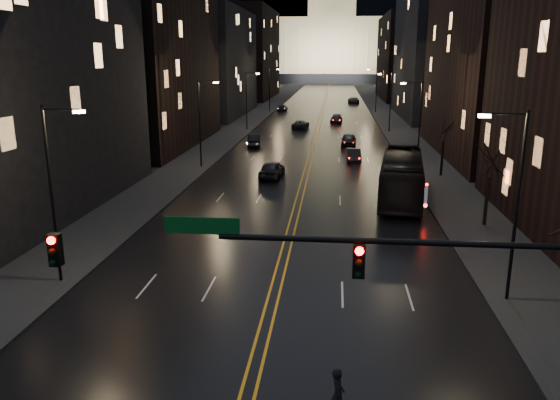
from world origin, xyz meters
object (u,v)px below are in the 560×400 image
(bus, at_px, (402,176))
(oncoming_car_b, at_px, (255,140))
(traffic_signal, at_px, (444,280))
(receding_car_a, at_px, (354,155))
(oncoming_car_a, at_px, (272,169))
(pedestrian_a, at_px, (338,395))

(bus, bearing_deg, oncoming_car_b, 128.55)
(traffic_signal, xyz_separation_m, receding_car_a, (-1.03, 45.16, -4.41))
(traffic_signal, relative_size, oncoming_car_a, 3.54)
(receding_car_a, bearing_deg, oncoming_car_a, -132.49)
(bus, bearing_deg, pedestrian_a, -93.29)
(traffic_signal, bearing_deg, receding_car_a, 91.31)
(receding_car_a, relative_size, pedestrian_a, 2.31)
(traffic_signal, relative_size, receding_car_a, 4.12)
(bus, bearing_deg, traffic_signal, -87.56)
(oncoming_car_a, relative_size, receding_car_a, 1.16)
(pedestrian_a, bearing_deg, oncoming_car_a, 1.77)
(bus, xyz_separation_m, pedestrian_a, (-5.16, -28.58, -0.95))
(oncoming_car_a, bearing_deg, bus, 153.03)
(traffic_signal, xyz_separation_m, bus, (2.29, 29.07, -3.25))
(oncoming_car_a, distance_m, oncoming_car_b, 19.18)
(bus, xyz_separation_m, oncoming_car_b, (-15.73, 25.55, -1.09))
(oncoming_car_b, distance_m, pedestrian_a, 55.15)
(oncoming_car_a, xyz_separation_m, pedestrian_a, (6.16, -35.46, 0.07))
(oncoming_car_b, bearing_deg, bus, 115.63)
(traffic_signal, bearing_deg, bus, 85.50)
(pedestrian_a, bearing_deg, oncoming_car_b, 2.96)
(bus, distance_m, oncoming_car_a, 13.29)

